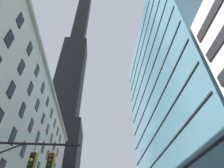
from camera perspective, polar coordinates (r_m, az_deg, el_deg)
dark_skyscraper at (r=112.71m, az=-13.91°, el=-3.71°), size 22.54×22.54×227.68m
glass_office_midrise at (r=42.26m, az=22.62°, el=-4.68°), size 16.89×37.13×48.24m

